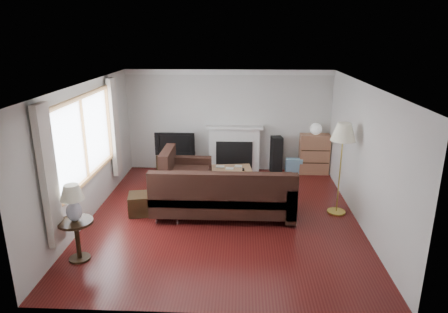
{
  "coord_description": "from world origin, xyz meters",
  "views": [
    {
      "loc": [
        0.33,
        -6.9,
        3.38
      ],
      "look_at": [
        0.0,
        0.3,
        1.1
      ],
      "focal_mm": 32.0,
      "sensor_mm": 36.0,
      "label": 1
    }
  ],
  "objects_px": {
    "tv_stand": "(176,162)",
    "side_table": "(78,240)",
    "bookshelf": "(314,154)",
    "sectional_sofa": "(223,192)",
    "floor_lamp": "(340,169)",
    "coffee_table": "(230,175)"
  },
  "relations": [
    {
      "from": "tv_stand",
      "to": "side_table",
      "type": "xyz_separation_m",
      "value": [
        -0.85,
        -4.1,
        0.1
      ]
    },
    {
      "from": "bookshelf",
      "to": "sectional_sofa",
      "type": "height_order",
      "value": "bookshelf"
    },
    {
      "from": "sectional_sofa",
      "to": "floor_lamp",
      "type": "relative_size",
      "value": 1.62
    },
    {
      "from": "side_table",
      "to": "tv_stand",
      "type": "bearing_deg",
      "value": 78.25
    },
    {
      "from": "bookshelf",
      "to": "side_table",
      "type": "bearing_deg",
      "value": -135.92
    },
    {
      "from": "bookshelf",
      "to": "sectional_sofa",
      "type": "relative_size",
      "value": 0.34
    },
    {
      "from": "coffee_table",
      "to": "sectional_sofa",
      "type": "bearing_deg",
      "value": -99.64
    },
    {
      "from": "bookshelf",
      "to": "sectional_sofa",
      "type": "distance_m",
      "value": 3.25
    },
    {
      "from": "coffee_table",
      "to": "floor_lamp",
      "type": "xyz_separation_m",
      "value": [
        2.12,
        -1.46,
        0.7
      ]
    },
    {
      "from": "tv_stand",
      "to": "coffee_table",
      "type": "height_order",
      "value": "tv_stand"
    },
    {
      "from": "tv_stand",
      "to": "floor_lamp",
      "type": "height_order",
      "value": "floor_lamp"
    },
    {
      "from": "tv_stand",
      "to": "floor_lamp",
      "type": "distance_m",
      "value": 4.19
    },
    {
      "from": "bookshelf",
      "to": "sectional_sofa",
      "type": "xyz_separation_m",
      "value": [
        -2.11,
        -2.47,
        -0.03
      ]
    },
    {
      "from": "sectional_sofa",
      "to": "bookshelf",
      "type": "bearing_deg",
      "value": 49.5
    },
    {
      "from": "coffee_table",
      "to": "side_table",
      "type": "distance_m",
      "value": 4.0
    },
    {
      "from": "sectional_sofa",
      "to": "floor_lamp",
      "type": "height_order",
      "value": "floor_lamp"
    },
    {
      "from": "tv_stand",
      "to": "bookshelf",
      "type": "height_order",
      "value": "bookshelf"
    },
    {
      "from": "bookshelf",
      "to": "tv_stand",
      "type": "bearing_deg",
      "value": -179.5
    },
    {
      "from": "floor_lamp",
      "to": "side_table",
      "type": "bearing_deg",
      "value": -156.76
    },
    {
      "from": "side_table",
      "to": "bookshelf",
      "type": "bearing_deg",
      "value": 44.08
    },
    {
      "from": "sectional_sofa",
      "to": "tv_stand",
      "type": "bearing_deg",
      "value": 117.95
    },
    {
      "from": "bookshelf",
      "to": "coffee_table",
      "type": "bearing_deg",
      "value": -158.59
    }
  ]
}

